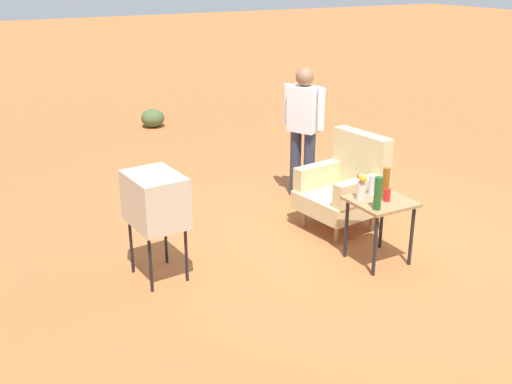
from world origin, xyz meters
name	(u,v)px	position (x,y,z in m)	size (l,w,h in m)	color
ground_plane	(357,234)	(0.00, 0.00, 0.00)	(60.00, 60.00, 0.00)	#AD6033
armchair	(346,185)	(-0.24, 0.00, 0.50)	(0.86, 0.87, 1.06)	#937047
side_table	(380,209)	(0.61, -0.23, 0.56)	(0.56, 0.56, 0.66)	black
tv_on_stand	(156,200)	(-0.13, -2.25, 0.78)	(0.63, 0.49, 1.03)	black
person_standing	(303,125)	(-1.27, 0.09, 0.94)	(0.52, 0.36, 1.64)	#2D3347
bottle_tall_amber	(386,182)	(0.56, -0.14, 0.81)	(0.07, 0.07, 0.30)	brown
bottle_wine_green	(378,193)	(0.77, -0.42, 0.82)	(0.07, 0.07, 0.32)	#1E5623
bottle_short_clear	(372,185)	(0.44, -0.21, 0.76)	(0.06, 0.06, 0.20)	silver
soda_can_red	(387,195)	(0.65, -0.20, 0.72)	(0.07, 0.07, 0.12)	red
flower_vase	(361,185)	(0.51, -0.40, 0.80)	(0.15, 0.09, 0.27)	silver
shrub_far	(153,118)	(-5.54, -0.38, 0.16)	(0.43, 0.43, 0.33)	#475B33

